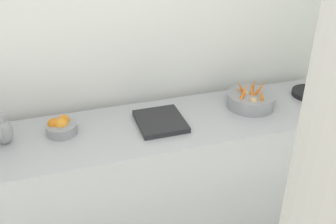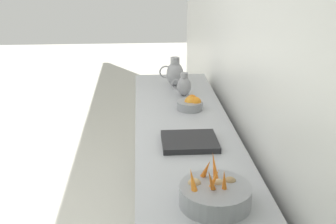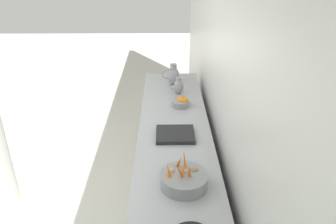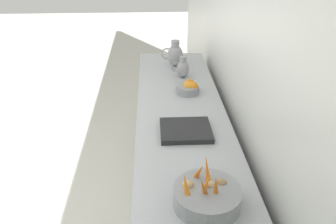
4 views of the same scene
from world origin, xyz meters
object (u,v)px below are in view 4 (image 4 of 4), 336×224
at_px(orange_bowl, 188,88).
at_px(metal_pitcher_tall, 175,55).
at_px(metal_pitcher_short, 183,68).
at_px(vegetable_colander, 207,196).

xyz_separation_m(orange_bowl, metal_pitcher_tall, (0.07, -0.63, 0.07)).
relative_size(orange_bowl, metal_pitcher_short, 0.99).
distance_m(orange_bowl, metal_pitcher_short, 0.34).
bearing_deg(metal_pitcher_tall, vegetable_colander, 90.78).
height_order(vegetable_colander, metal_pitcher_tall, metal_pitcher_tall).
distance_m(vegetable_colander, metal_pitcher_short, 1.64).
xyz_separation_m(orange_bowl, metal_pitcher_short, (0.02, -0.33, 0.04)).
height_order(vegetable_colander, orange_bowl, vegetable_colander).
distance_m(metal_pitcher_tall, metal_pitcher_short, 0.30).
bearing_deg(orange_bowl, metal_pitcher_tall, -83.55).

